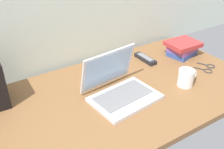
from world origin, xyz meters
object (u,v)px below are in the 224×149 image
object	(u,v)px
book_stack	(182,48)
eyeglasses	(209,68)
laptop	(119,88)
remote_control_near	(145,59)
coffee_mug	(186,77)

from	to	relation	value
book_stack	eyeglasses	bearing A→B (deg)	-88.61
laptop	remote_control_near	world-z (taller)	laptop
laptop	coffee_mug	bearing A→B (deg)	-17.34
coffee_mug	book_stack	xyz separation A→B (m)	(0.23, 0.26, 0.00)
coffee_mug	book_stack	world-z (taller)	book_stack
book_stack	laptop	bearing A→B (deg)	-165.22
eyeglasses	coffee_mug	bearing A→B (deg)	-168.65
coffee_mug	book_stack	distance (m)	0.35
laptop	eyeglasses	xyz separation A→B (m)	(0.58, -0.06, -0.04)
coffee_mug	remote_control_near	xyz separation A→B (m)	(-0.00, 0.33, -0.03)
laptop	book_stack	size ratio (longest dim) A/B	1.72
remote_control_near	eyeglasses	distance (m)	0.37
eyeglasses	book_stack	xyz separation A→B (m)	(-0.01, 0.21, 0.05)
eyeglasses	remote_control_near	bearing A→B (deg)	131.31
remote_control_near	eyeglasses	xyz separation A→B (m)	(0.24, -0.28, -0.01)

